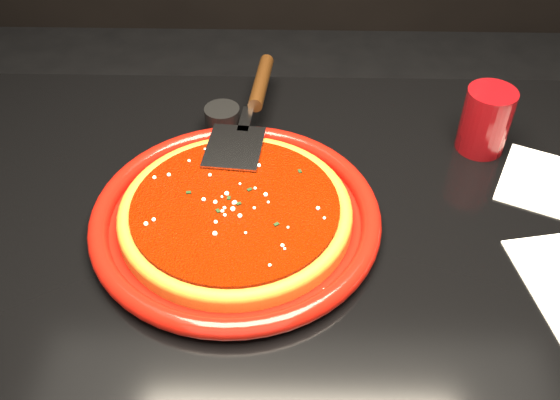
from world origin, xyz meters
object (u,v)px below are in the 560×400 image
at_px(table, 309,381).
at_px(plate, 236,217).
at_px(ramekin, 223,120).
at_px(pizza_server, 250,109).
at_px(cup, 486,120).

relative_size(table, plate, 3.01).
xyz_separation_m(table, ramekin, (-0.15, 0.23, 0.40)).
distance_m(table, ramekin, 0.48).
bearing_deg(pizza_server, table, -59.57).
relative_size(plate, ramekin, 7.00).
bearing_deg(cup, pizza_server, 176.21).
xyz_separation_m(pizza_server, cup, (0.36, -0.02, 0.00)).
height_order(table, plate, plate).
height_order(pizza_server, ramekin, pizza_server).
bearing_deg(cup, plate, -153.96).
bearing_deg(table, ramekin, 122.72).
bearing_deg(plate, cup, 26.04).
bearing_deg(pizza_server, cup, 1.83).
relative_size(plate, pizza_server, 1.15).
bearing_deg(pizza_server, plate, -86.99).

